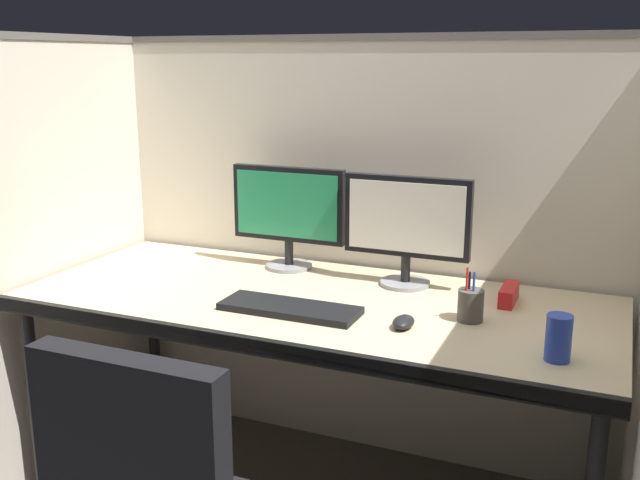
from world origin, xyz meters
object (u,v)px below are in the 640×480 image
(monitor_right, at_px, (407,223))
(computer_mouse, at_px, (403,322))
(soda_can, at_px, (558,338))
(pen_cup, at_px, (471,305))
(keyboard_main, at_px, (290,308))
(desk, at_px, (312,313))
(red_stapler, at_px, (509,295))
(monitor_left, at_px, (288,211))

(monitor_right, xyz_separation_m, computer_mouse, (0.11, -0.39, -0.20))
(monitor_right, xyz_separation_m, soda_can, (0.54, -0.46, -0.15))
(pen_cup, bearing_deg, monitor_right, 136.85)
(keyboard_main, xyz_separation_m, pen_cup, (0.52, 0.14, 0.04))
(pen_cup, bearing_deg, soda_can, -37.32)
(desk, distance_m, red_stapler, 0.63)
(monitor_left, height_order, pen_cup, monitor_left)
(monitor_right, height_order, computer_mouse, monitor_right)
(pen_cup, distance_m, soda_can, 0.33)
(monitor_left, bearing_deg, pen_cup, -21.91)
(computer_mouse, bearing_deg, keyboard_main, -179.10)
(keyboard_main, relative_size, red_stapler, 2.87)
(monitor_right, distance_m, red_stapler, 0.40)
(monitor_left, distance_m, monitor_right, 0.46)
(desk, height_order, monitor_left, monitor_left)
(desk, relative_size, computer_mouse, 19.79)
(monitor_right, distance_m, soda_can, 0.72)
(computer_mouse, bearing_deg, desk, 158.48)
(computer_mouse, height_order, red_stapler, red_stapler)
(desk, bearing_deg, keyboard_main, -95.51)
(keyboard_main, height_order, pen_cup, pen_cup)
(monitor_left, distance_m, soda_can, 1.12)
(desk, height_order, pen_cup, pen_cup)
(desk, distance_m, monitor_left, 0.45)
(desk, relative_size, monitor_right, 4.42)
(computer_mouse, relative_size, pen_cup, 0.58)
(monitor_right, bearing_deg, soda_can, -40.42)
(red_stapler, bearing_deg, soda_can, -65.62)
(keyboard_main, bearing_deg, red_stapler, 29.74)
(pen_cup, xyz_separation_m, soda_can, (0.26, -0.20, 0.01))
(computer_mouse, bearing_deg, monitor_left, 143.04)
(desk, height_order, monitor_right, monitor_right)
(red_stapler, bearing_deg, desk, -161.00)
(keyboard_main, bearing_deg, soda_can, -4.66)
(computer_mouse, relative_size, red_stapler, 0.64)
(keyboard_main, bearing_deg, pen_cup, 14.77)
(monitor_right, height_order, red_stapler, monitor_right)
(red_stapler, bearing_deg, monitor_right, 171.80)
(pen_cup, bearing_deg, computer_mouse, -141.18)
(computer_mouse, bearing_deg, red_stapler, 54.21)
(red_stapler, bearing_deg, computer_mouse, -125.79)
(monitor_right, bearing_deg, red_stapler, -8.20)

